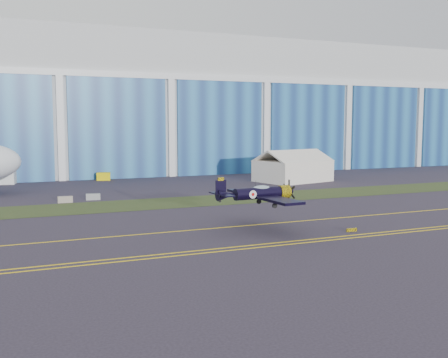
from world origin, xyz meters
name	(u,v)px	position (x,y,z in m)	size (l,w,h in m)	color
ground	(111,227)	(0.00, 0.00, 0.00)	(260.00, 260.00, 0.00)	#332B38
grass_median	(91,207)	(0.00, 14.00, 0.02)	(260.00, 10.00, 0.02)	#475128
hangar	(50,106)	(0.00, 71.79, 14.96)	(220.00, 45.70, 30.00)	silver
taxiway_centreline	(121,236)	(0.00, -5.00, 0.01)	(200.00, 0.20, 0.02)	yellow
edge_line_near	(146,259)	(0.00, -14.50, 0.01)	(80.00, 0.20, 0.02)	yellow
edge_line_far	(143,256)	(0.00, -13.50, 0.01)	(80.00, 0.20, 0.02)	yellow
guard_board_right	(352,230)	(22.00, -12.00, 0.17)	(1.20, 0.15, 0.35)	yellow
warbird	(258,193)	(13.74, -7.25, 3.78)	(10.66, 12.62, 3.59)	black
tent	(293,165)	(40.43, 31.24, 3.03)	(15.01, 12.50, 6.06)	white
tug	(104,176)	(7.51, 47.16, 0.75)	(2.57, 1.61, 1.50)	yellow
barrier_a	(65,200)	(-2.61, 19.67, 0.45)	(2.00, 0.60, 0.90)	gray
barrier_b	(93,197)	(1.40, 20.93, 0.45)	(2.00, 0.60, 0.90)	gray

